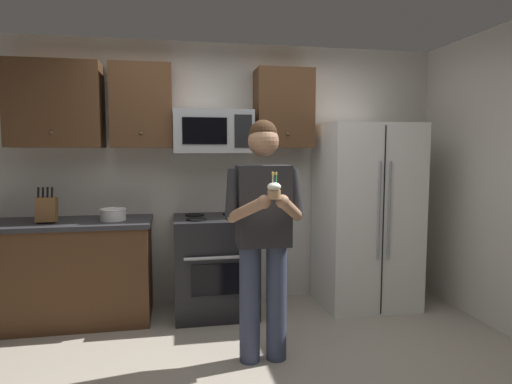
{
  "coord_description": "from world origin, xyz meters",
  "views": [
    {
      "loc": [
        -0.52,
        -2.68,
        1.55
      ],
      "look_at": [
        0.05,
        0.35,
        1.25
      ],
      "focal_mm": 30.56,
      "sensor_mm": 36.0,
      "label": 1
    }
  ],
  "objects_px": {
    "cupcake": "(274,190)",
    "person": "(264,227)",
    "microwave": "(213,132)",
    "bowl_large_white": "(113,214)",
    "oven_range": "(215,265)",
    "refrigerator": "(366,215)",
    "knife_block": "(47,209)"
  },
  "relations": [
    {
      "from": "knife_block",
      "to": "person",
      "type": "xyz_separation_m",
      "value": [
        1.72,
        -0.99,
        -0.04
      ]
    },
    {
      "from": "cupcake",
      "to": "person",
      "type": "bearing_deg",
      "value": 90.0
    },
    {
      "from": "refrigerator",
      "to": "knife_block",
      "type": "bearing_deg",
      "value": 179.81
    },
    {
      "from": "knife_block",
      "to": "person",
      "type": "height_order",
      "value": "person"
    },
    {
      "from": "refrigerator",
      "to": "person",
      "type": "bearing_deg",
      "value": -141.65
    },
    {
      "from": "bowl_large_white",
      "to": "refrigerator",
      "type": "bearing_deg",
      "value": -0.67
    },
    {
      "from": "knife_block",
      "to": "cupcake",
      "type": "height_order",
      "value": "cupcake"
    },
    {
      "from": "knife_block",
      "to": "bowl_large_white",
      "type": "height_order",
      "value": "knife_block"
    },
    {
      "from": "person",
      "to": "refrigerator",
      "type": "bearing_deg",
      "value": 38.35
    },
    {
      "from": "bowl_large_white",
      "to": "person",
      "type": "bearing_deg",
      "value": -40.88
    },
    {
      "from": "oven_range",
      "to": "refrigerator",
      "type": "height_order",
      "value": "refrigerator"
    },
    {
      "from": "knife_block",
      "to": "microwave",
      "type": "bearing_deg",
      "value": 5.82
    },
    {
      "from": "bowl_large_white",
      "to": "cupcake",
      "type": "height_order",
      "value": "cupcake"
    },
    {
      "from": "refrigerator",
      "to": "bowl_large_white",
      "type": "bearing_deg",
      "value": 179.33
    },
    {
      "from": "microwave",
      "to": "bowl_large_white",
      "type": "distance_m",
      "value": 1.18
    },
    {
      "from": "bowl_large_white",
      "to": "person",
      "type": "distance_m",
      "value": 1.55
    },
    {
      "from": "oven_range",
      "to": "person",
      "type": "relative_size",
      "value": 0.53
    },
    {
      "from": "knife_block",
      "to": "cupcake",
      "type": "xyz_separation_m",
      "value": [
        1.72,
        -1.32,
        0.26
      ]
    },
    {
      "from": "person",
      "to": "cupcake",
      "type": "distance_m",
      "value": 0.44
    },
    {
      "from": "refrigerator",
      "to": "person",
      "type": "xyz_separation_m",
      "value": [
        -1.24,
        -0.98,
        0.1
      ]
    },
    {
      "from": "oven_range",
      "to": "microwave",
      "type": "bearing_deg",
      "value": 89.98
    },
    {
      "from": "refrigerator",
      "to": "oven_range",
      "type": "bearing_deg",
      "value": 178.5
    },
    {
      "from": "microwave",
      "to": "refrigerator",
      "type": "height_order",
      "value": "microwave"
    },
    {
      "from": "oven_range",
      "to": "person",
      "type": "xyz_separation_m",
      "value": [
        0.26,
        -1.02,
        0.53
      ]
    },
    {
      "from": "bowl_large_white",
      "to": "person",
      "type": "height_order",
      "value": "person"
    },
    {
      "from": "refrigerator",
      "to": "knife_block",
      "type": "xyz_separation_m",
      "value": [
        -2.96,
        0.01,
        0.13
      ]
    },
    {
      "from": "microwave",
      "to": "bowl_large_white",
      "type": "bearing_deg",
      "value": -171.86
    },
    {
      "from": "knife_block",
      "to": "bowl_large_white",
      "type": "distance_m",
      "value": 0.55
    },
    {
      "from": "oven_range",
      "to": "cupcake",
      "type": "relative_size",
      "value": 5.36
    },
    {
      "from": "oven_range",
      "to": "bowl_large_white",
      "type": "xyz_separation_m",
      "value": [
        -0.91,
        -0.01,
        0.51
      ]
    },
    {
      "from": "microwave",
      "to": "cupcake",
      "type": "bearing_deg",
      "value": -80.11
    },
    {
      "from": "microwave",
      "to": "bowl_large_white",
      "type": "xyz_separation_m",
      "value": [
        -0.91,
        -0.13,
        -0.74
      ]
    }
  ]
}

